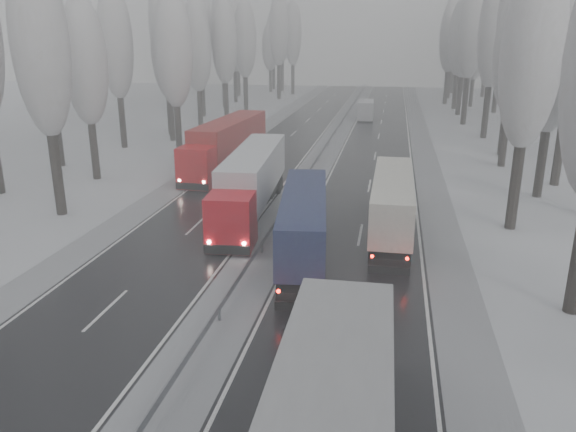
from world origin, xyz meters
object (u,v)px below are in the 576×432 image
(truck_blue_box, at_px, (304,216))
(truck_red_white, at_px, (252,179))
(truck_cream_box, at_px, (392,197))
(truck_red_red, at_px, (226,142))
(box_truck_distant, at_px, (366,110))

(truck_blue_box, bearing_deg, truck_red_white, 118.75)
(truck_blue_box, bearing_deg, truck_cream_box, 37.75)
(truck_red_white, relative_size, truck_red_red, 0.96)
(truck_blue_box, distance_m, box_truck_distant, 53.92)
(truck_red_red, bearing_deg, truck_blue_box, -58.71)
(truck_cream_box, xyz_separation_m, box_truck_distant, (-4.22, 49.19, -0.78))
(truck_red_white, bearing_deg, truck_blue_box, -58.27)
(truck_red_white, bearing_deg, truck_red_red, 109.60)
(box_truck_distant, xyz_separation_m, truck_red_white, (-5.15, -47.51, 1.08))
(box_truck_distant, bearing_deg, truck_cream_box, -87.02)
(truck_cream_box, relative_size, box_truck_distant, 1.97)
(truck_red_red, bearing_deg, truck_red_white, -63.14)
(truck_cream_box, bearing_deg, truck_red_red, 136.41)
(truck_blue_box, xyz_separation_m, truck_red_white, (-4.62, 6.40, 0.31))
(truck_cream_box, bearing_deg, box_truck_distant, 95.01)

